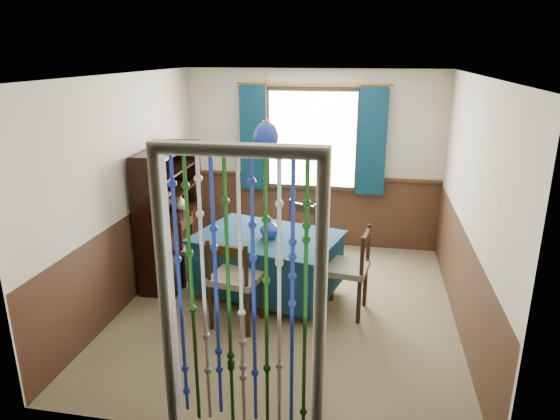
% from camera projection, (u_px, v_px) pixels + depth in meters
% --- Properties ---
extents(floor, '(4.00, 4.00, 0.00)m').
position_uv_depth(floor, '(288.00, 307.00, 5.55)').
color(floor, brown).
rests_on(floor, ground).
extents(ceiling, '(4.00, 4.00, 0.00)m').
position_uv_depth(ceiling, '(289.00, 75.00, 4.79)').
color(ceiling, silver).
rests_on(ceiling, ground).
extents(wall_back, '(3.60, 0.00, 3.60)m').
position_uv_depth(wall_back, '(312.00, 160.00, 7.04)').
color(wall_back, '#C0B69D').
rests_on(wall_back, ground).
extents(wall_front, '(3.60, 0.00, 3.60)m').
position_uv_depth(wall_front, '(238.00, 284.00, 3.29)').
color(wall_front, '#C0B69D').
rests_on(wall_front, ground).
extents(wall_left, '(0.00, 4.00, 4.00)m').
position_uv_depth(wall_left, '(127.00, 191.00, 5.48)').
color(wall_left, '#C0B69D').
rests_on(wall_left, ground).
extents(wall_right, '(0.00, 4.00, 4.00)m').
position_uv_depth(wall_right, '(471.00, 209.00, 4.85)').
color(wall_right, '#C0B69D').
rests_on(wall_right, ground).
extents(wainscot_back, '(3.60, 0.00, 3.60)m').
position_uv_depth(wainscot_back, '(311.00, 211.00, 7.25)').
color(wainscot_back, '#3B2316').
rests_on(wainscot_back, ground).
extents(wainscot_front, '(3.60, 0.00, 3.60)m').
position_uv_depth(wainscot_front, '(242.00, 379.00, 3.54)').
color(wainscot_front, '#3B2316').
rests_on(wainscot_front, ground).
extents(wainscot_left, '(0.00, 4.00, 4.00)m').
position_uv_depth(wainscot_left, '(135.00, 254.00, 5.71)').
color(wainscot_left, '#3B2316').
rests_on(wainscot_left, ground).
extents(wainscot_right, '(0.00, 4.00, 4.00)m').
position_uv_depth(wainscot_right, '(461.00, 279.00, 5.09)').
color(wainscot_right, '#3B2316').
rests_on(wainscot_right, ground).
extents(window, '(1.32, 0.12, 1.42)m').
position_uv_depth(window, '(312.00, 139.00, 6.90)').
color(window, black).
rests_on(window, wall_back).
extents(doorway, '(1.16, 0.12, 2.18)m').
position_uv_depth(doorway, '(241.00, 307.00, 3.41)').
color(doorway, silver).
rests_on(doorway, ground).
extents(dining_table, '(1.77, 1.43, 0.75)m').
position_uv_depth(dining_table, '(267.00, 261.00, 5.69)').
color(dining_table, '#0B273C').
rests_on(dining_table, floor).
extents(chair_near, '(0.55, 0.54, 0.98)m').
position_uv_depth(chair_near, '(235.00, 280.00, 5.04)').
color(chair_near, black).
rests_on(chair_near, floor).
extents(chair_far, '(0.60, 0.59, 0.92)m').
position_uv_depth(chair_far, '(296.00, 237.00, 6.27)').
color(chair_far, black).
rests_on(chair_far, floor).
extents(chair_left, '(0.41, 0.43, 0.84)m').
position_uv_depth(chair_left, '(198.00, 249.00, 6.01)').
color(chair_left, black).
rests_on(chair_left, floor).
extents(chair_right, '(0.52, 0.54, 0.96)m').
position_uv_depth(chair_right, '(349.00, 269.00, 5.30)').
color(chair_right, black).
rests_on(chair_right, floor).
extents(sideboard, '(0.49, 1.27, 1.63)m').
position_uv_depth(sideboard, '(171.00, 233.00, 6.17)').
color(sideboard, black).
rests_on(sideboard, floor).
extents(pendant_lamp, '(0.26, 0.26, 0.81)m').
position_uv_depth(pendant_lamp, '(266.00, 137.00, 5.25)').
color(pendant_lamp, olive).
rests_on(pendant_lamp, ceiling).
extents(vase_table, '(0.25, 0.25, 0.21)m').
position_uv_depth(vase_table, '(270.00, 229.00, 5.50)').
color(vase_table, navy).
rests_on(vase_table, dining_table).
extents(bowl_shelf, '(0.30, 0.30, 0.06)m').
position_uv_depth(bowl_shelf, '(162.00, 196.00, 5.67)').
color(bowl_shelf, beige).
rests_on(bowl_shelf, sideboard).
extents(vase_sideboard, '(0.24, 0.24, 0.21)m').
position_uv_depth(vase_sideboard, '(180.00, 202.00, 6.25)').
color(vase_sideboard, beige).
rests_on(vase_sideboard, sideboard).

